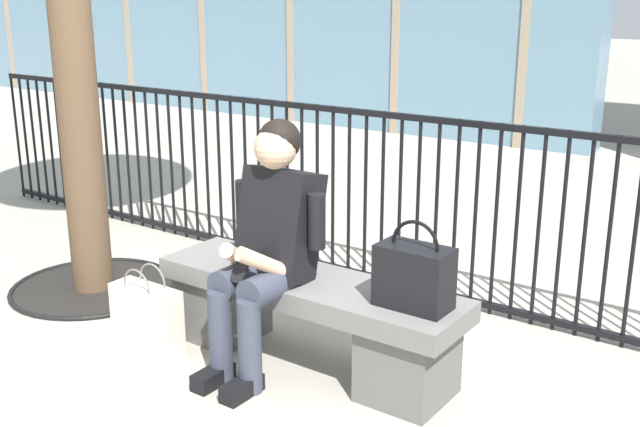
{
  "coord_description": "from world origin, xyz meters",
  "views": [
    {
      "loc": [
        2.04,
        -2.73,
        1.76
      ],
      "look_at": [
        0.0,
        0.1,
        0.75
      ],
      "focal_mm": 42.46,
      "sensor_mm": 36.0,
      "label": 1
    }
  ],
  "objects_px": {
    "seated_person_with_phone": "(268,240)",
    "handbag_on_bench": "(414,275)",
    "stone_bench": "(308,312)",
    "shopping_bag": "(147,319)"
  },
  "relations": [
    {
      "from": "seated_person_with_phone",
      "to": "handbag_on_bench",
      "type": "xyz_separation_m",
      "value": [
        0.72,
        0.12,
        -0.06
      ]
    },
    {
      "from": "stone_bench",
      "to": "seated_person_with_phone",
      "type": "relative_size",
      "value": 1.32
    },
    {
      "from": "seated_person_with_phone",
      "to": "stone_bench",
      "type": "bearing_deg",
      "value": 42.76
    },
    {
      "from": "handbag_on_bench",
      "to": "stone_bench",
      "type": "bearing_deg",
      "value": 179.01
    },
    {
      "from": "handbag_on_bench",
      "to": "shopping_bag",
      "type": "xyz_separation_m",
      "value": [
        -1.31,
        -0.38,
        -0.41
      ]
    },
    {
      "from": "stone_bench",
      "to": "seated_person_with_phone",
      "type": "xyz_separation_m",
      "value": [
        -0.14,
        -0.13,
        0.38
      ]
    },
    {
      "from": "shopping_bag",
      "to": "handbag_on_bench",
      "type": "bearing_deg",
      "value": 15.98
    },
    {
      "from": "handbag_on_bench",
      "to": "shopping_bag",
      "type": "relative_size",
      "value": 0.84
    },
    {
      "from": "stone_bench",
      "to": "shopping_bag",
      "type": "xyz_separation_m",
      "value": [
        -0.73,
        -0.39,
        -0.09
      ]
    },
    {
      "from": "seated_person_with_phone",
      "to": "shopping_bag",
      "type": "bearing_deg",
      "value": -156.54
    }
  ]
}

